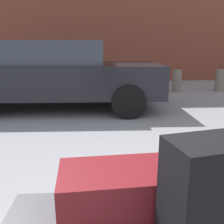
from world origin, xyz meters
TOP-DOWN VIEW (x-y plane):
  - duffel_bag_maroon_rear_right at (0.00, 0.12)m, footprint 0.70×0.40m
  - suitcase_black_front_right at (0.30, -0.16)m, footprint 0.37×0.29m
  - parked_car at (-1.03, 4.20)m, footprint 4.33×1.98m
  - bollard_kerb_near at (2.25, 6.10)m, footprint 0.27×0.27m
  - bollard_kerb_mid at (3.58, 6.10)m, footprint 0.27×0.27m

SIDE VIEW (x-z plane):
  - bollard_kerb_near at x=2.25m, z-range 0.00..0.66m
  - bollard_kerb_mid at x=3.58m, z-range 0.00..0.66m
  - duffel_bag_maroon_rear_right at x=0.00m, z-range 0.34..0.67m
  - suitcase_black_front_right at x=0.30m, z-range 0.34..0.93m
  - parked_car at x=-1.03m, z-range 0.05..1.47m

